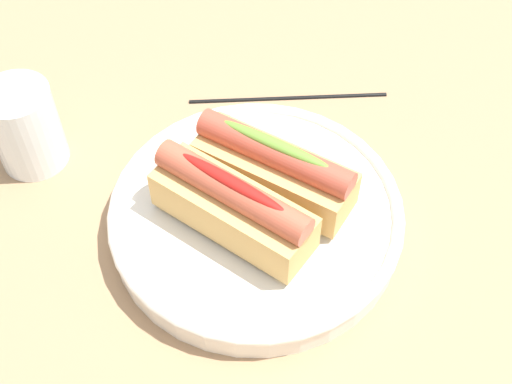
{
  "coord_description": "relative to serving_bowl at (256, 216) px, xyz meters",
  "views": [
    {
      "loc": [
        -0.13,
        0.38,
        0.53
      ],
      "look_at": [
        -0.01,
        0.01,
        0.05
      ],
      "focal_mm": 48.14,
      "sensor_mm": 36.0,
      "label": 1
    }
  ],
  "objects": [
    {
      "name": "water_glass",
      "position": [
        0.24,
        -0.02,
        0.02
      ],
      "size": [
        0.07,
        0.07,
        0.09
      ],
      "color": "white",
      "rests_on": "ground_plane"
    },
    {
      "name": "chopstick_near",
      "position": [
        0.02,
        -0.18,
        -0.02
      ],
      "size": [
        0.21,
        0.08,
        0.01
      ],
      "primitive_type": "cylinder",
      "rotation": [
        0.0,
        1.57,
        0.37
      ],
      "color": "black",
      "rests_on": "ground_plane"
    },
    {
      "name": "hotdog_front",
      "position": [
        -0.01,
        -0.03,
        0.04
      ],
      "size": [
        0.16,
        0.08,
        0.06
      ],
      "color": "tan",
      "rests_on": "serving_bowl"
    },
    {
      "name": "serving_bowl",
      "position": [
        0.0,
        0.0,
        0.0
      ],
      "size": [
        0.27,
        0.27,
        0.03
      ],
      "color": "silver",
      "rests_on": "ground_plane"
    },
    {
      "name": "hotdog_back",
      "position": [
        0.01,
        0.03,
        0.04
      ],
      "size": [
        0.16,
        0.09,
        0.06
      ],
      "color": "tan",
      "rests_on": "serving_bowl"
    },
    {
      "name": "ground_plane",
      "position": [
        0.01,
        -0.01,
        -0.02
      ],
      "size": [
        2.4,
        2.4,
        0.0
      ],
      "primitive_type": "plane",
      "color": "#9E7A56"
    }
  ]
}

